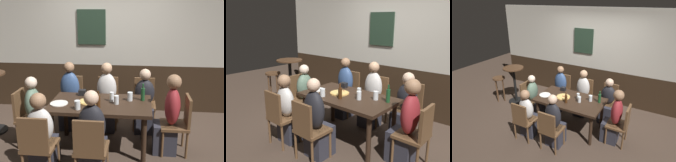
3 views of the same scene
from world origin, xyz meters
TOP-DOWN VIEW (x-y plane):
  - ground_plane at (0.00, 0.00)m, footprint 12.00×12.00m
  - wall_back at (-0.00, 1.65)m, footprint 6.40×0.13m
  - dining_table at (0.00, 0.00)m, footprint 1.49×0.85m
  - chair_right_far at (0.65, 0.84)m, footprint 0.40×0.40m
  - chair_head_east at (1.16, 0.00)m, footprint 0.40×0.40m
  - chair_head_west at (-1.16, 0.00)m, footprint 0.40×0.40m
  - chair_mid_near at (0.00, -0.84)m, footprint 0.40×0.40m
  - chair_left_near at (-0.65, -0.84)m, footprint 0.40×0.40m
  - chair_left_far at (-0.65, 0.84)m, footprint 0.40×0.40m
  - chair_mid_far at (0.00, 0.84)m, footprint 0.40×0.40m
  - person_right_far at (0.65, 0.68)m, footprint 0.34×0.37m
  - person_head_east at (1.00, 0.00)m, footprint 0.37×0.34m
  - person_head_west at (-1.00, 0.00)m, footprint 0.37×0.34m
  - person_mid_near at (0.00, -0.68)m, footprint 0.34×0.37m
  - person_left_near at (-0.65, -0.68)m, footprint 0.34×0.37m
  - person_left_far at (-0.65, 0.68)m, footprint 0.34×0.37m
  - person_mid_far at (-0.00, 0.68)m, footprint 0.34×0.37m
  - pizza at (-0.17, 0.00)m, footprint 0.31×0.31m
  - beer_glass_tall at (0.24, -0.03)m, footprint 0.07×0.07m
  - pint_glass_amber at (0.43, 0.14)m, footprint 0.08×0.08m
  - beer_glass_half at (0.16, 0.08)m, footprint 0.06×0.06m
  - tumbler_water at (-0.28, -0.28)m, footprint 0.08×0.08m
  - beer_bottle_green at (0.62, 0.16)m, footprint 0.06×0.06m
  - beer_bottle_brown at (-0.01, -0.18)m, footprint 0.06×0.06m
  - plate_white_large at (-0.60, -0.11)m, footprint 0.26×0.26m
  - condiment_caddy at (-0.34, 0.30)m, footprint 0.11×0.09m

SIDE VIEW (x-z plane):
  - ground_plane at x=0.00m, z-range 0.00..0.00m
  - person_right_far at x=0.65m, z-range -0.09..1.01m
  - person_head_west at x=-1.00m, z-range -0.09..1.01m
  - person_left_near at x=-0.65m, z-range -0.09..1.03m
  - person_mid_near at x=0.00m, z-range -0.09..1.07m
  - chair_right_far at x=0.65m, z-range 0.06..0.94m
  - chair_head_east at x=1.16m, z-range 0.06..0.94m
  - chair_head_west at x=-1.16m, z-range 0.06..0.94m
  - chair_mid_near at x=0.00m, z-range 0.06..0.94m
  - chair_left_near at x=-0.65m, z-range 0.06..0.94m
  - chair_left_far at x=-0.65m, z-range 0.06..0.94m
  - chair_mid_far at x=0.00m, z-range 0.06..0.94m
  - person_left_far at x=-0.65m, z-range -0.09..1.09m
  - person_mid_far at x=0.00m, z-range -0.09..1.09m
  - person_head_east at x=1.00m, z-range -0.09..1.11m
  - dining_table at x=0.00m, z-range 0.28..1.02m
  - plate_white_large at x=-0.60m, z-range 0.74..0.75m
  - pizza at x=-0.17m, z-range 0.74..0.77m
  - condiment_caddy at x=-0.34m, z-range 0.74..0.83m
  - tumbler_water at x=-0.28m, z-range 0.73..0.86m
  - pint_glass_amber at x=0.43m, z-range 0.73..0.86m
  - beer_glass_tall at x=0.24m, z-range 0.73..0.86m
  - beer_glass_half at x=0.16m, z-range 0.73..0.87m
  - beer_bottle_brown at x=-0.01m, z-range 0.71..0.95m
  - beer_bottle_green at x=0.62m, z-range 0.71..0.98m
  - wall_back at x=0.00m, z-range 0.00..2.60m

